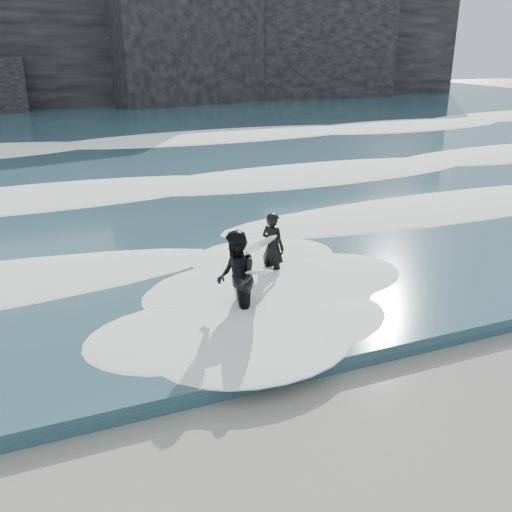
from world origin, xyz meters
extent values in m
cube|color=#254654|center=(0.00, 29.00, 0.15)|extent=(90.00, 52.00, 0.30)
cube|color=black|center=(0.00, 46.00, 5.00)|extent=(70.00, 9.00, 10.00)
ellipsoid|color=white|center=(0.00, 9.00, 0.40)|extent=(60.00, 3.20, 0.20)
ellipsoid|color=white|center=(0.00, 16.00, 0.42)|extent=(60.00, 4.00, 0.24)
ellipsoid|color=white|center=(0.00, 25.00, 0.45)|extent=(60.00, 4.80, 0.30)
imported|color=black|center=(1.05, 6.98, 0.81)|extent=(0.63, 0.71, 1.63)
ellipsoid|color=white|center=(0.65, 7.03, 0.85)|extent=(0.75, 1.66, 1.11)
imported|color=black|center=(-0.44, 5.35, 0.94)|extent=(0.90, 1.05, 1.88)
ellipsoid|color=silver|center=(-0.02, 5.35, 1.01)|extent=(0.94, 1.97, 0.89)
camera|label=1|loc=(-3.86, -3.97, 5.19)|focal=40.00mm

